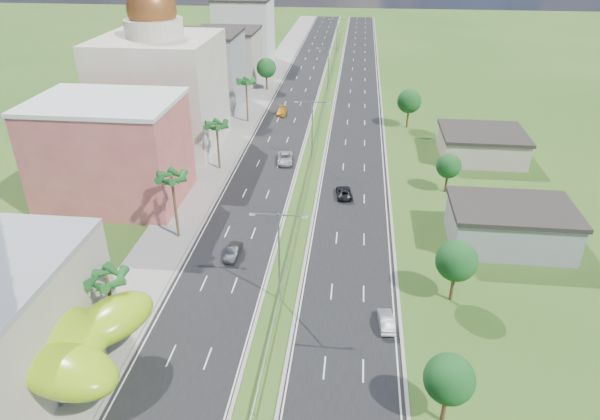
% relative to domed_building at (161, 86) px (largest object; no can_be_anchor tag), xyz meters
% --- Properties ---
extents(ground, '(500.00, 500.00, 0.00)m').
position_rel_domed_building_xyz_m(ground, '(28.00, -55.00, -11.35)').
color(ground, '#2D5119').
rests_on(ground, ground).
extents(road_left, '(11.00, 260.00, 0.04)m').
position_rel_domed_building_xyz_m(road_left, '(20.50, 35.00, -11.33)').
color(road_left, black).
rests_on(road_left, ground).
extents(road_right, '(11.00, 260.00, 0.04)m').
position_rel_domed_building_xyz_m(road_right, '(35.50, 35.00, -11.33)').
color(road_right, black).
rests_on(road_right, ground).
extents(sidewalk_left, '(7.00, 260.00, 0.12)m').
position_rel_domed_building_xyz_m(sidewalk_left, '(11.00, 35.00, -11.29)').
color(sidewalk_left, gray).
rests_on(sidewalk_left, ground).
extents(median_guardrail, '(0.10, 216.06, 0.76)m').
position_rel_domed_building_xyz_m(median_guardrail, '(28.00, 16.99, -10.74)').
color(median_guardrail, gray).
rests_on(median_guardrail, ground).
extents(streetlight_median_b, '(6.04, 0.25, 11.00)m').
position_rel_domed_building_xyz_m(streetlight_median_b, '(28.00, -45.00, -4.61)').
color(streetlight_median_b, gray).
rests_on(streetlight_median_b, ground).
extents(streetlight_median_c, '(6.04, 0.25, 11.00)m').
position_rel_domed_building_xyz_m(streetlight_median_c, '(28.00, -5.00, -4.61)').
color(streetlight_median_c, gray).
rests_on(streetlight_median_c, ground).
extents(streetlight_median_d, '(6.04, 0.25, 11.00)m').
position_rel_domed_building_xyz_m(streetlight_median_d, '(28.00, 40.00, -4.61)').
color(streetlight_median_d, gray).
rests_on(streetlight_median_d, ground).
extents(streetlight_median_e, '(6.04, 0.25, 11.00)m').
position_rel_domed_building_xyz_m(streetlight_median_e, '(28.00, 85.00, -4.61)').
color(streetlight_median_e, gray).
rests_on(streetlight_median_e, ground).
extents(lime_canopy, '(18.00, 15.00, 7.40)m').
position_rel_domed_building_xyz_m(lime_canopy, '(8.00, -59.00, -6.36)').
color(lime_canopy, '#8FC213').
rests_on(lime_canopy, ground).
extents(pink_shophouse, '(20.00, 15.00, 15.00)m').
position_rel_domed_building_xyz_m(pink_shophouse, '(0.00, -23.00, -3.85)').
color(pink_shophouse, '#BA4D4C').
rests_on(pink_shophouse, ground).
extents(domed_building, '(20.00, 20.00, 28.70)m').
position_rel_domed_building_xyz_m(domed_building, '(0.00, 0.00, 0.00)').
color(domed_building, beige).
rests_on(domed_building, ground).
extents(midrise_grey, '(16.00, 15.00, 16.00)m').
position_rel_domed_building_xyz_m(midrise_grey, '(1.00, 25.00, -3.35)').
color(midrise_grey, gray).
rests_on(midrise_grey, ground).
extents(midrise_beige, '(16.00, 15.00, 13.00)m').
position_rel_domed_building_xyz_m(midrise_beige, '(1.00, 47.00, -4.85)').
color(midrise_beige, '#AA9E8C').
rests_on(midrise_beige, ground).
extents(midrise_white, '(16.00, 15.00, 18.00)m').
position_rel_domed_building_xyz_m(midrise_white, '(1.00, 70.00, -2.35)').
color(midrise_white, silver).
rests_on(midrise_white, ground).
extents(shed_near, '(15.00, 10.00, 5.00)m').
position_rel_domed_building_xyz_m(shed_near, '(56.00, -30.00, -8.85)').
color(shed_near, gray).
rests_on(shed_near, ground).
extents(shed_far, '(14.00, 12.00, 4.40)m').
position_rel_domed_building_xyz_m(shed_far, '(58.00, -0.00, -9.15)').
color(shed_far, '#AA9E8C').
rests_on(shed_far, ground).
extents(palm_tree_b, '(3.60, 3.60, 8.10)m').
position_rel_domed_building_xyz_m(palm_tree_b, '(12.50, -53.00, -4.29)').
color(palm_tree_b, '#47301C').
rests_on(palm_tree_b, ground).
extents(palm_tree_c, '(3.60, 3.60, 9.60)m').
position_rel_domed_building_xyz_m(palm_tree_c, '(12.50, -33.00, -2.85)').
color(palm_tree_c, '#47301C').
rests_on(palm_tree_c, ground).
extents(palm_tree_d, '(3.60, 3.60, 8.60)m').
position_rel_domed_building_xyz_m(palm_tree_d, '(12.50, -10.00, -3.81)').
color(palm_tree_d, '#47301C').
rests_on(palm_tree_d, ground).
extents(palm_tree_e, '(3.60, 3.60, 9.40)m').
position_rel_domed_building_xyz_m(palm_tree_e, '(12.50, 15.00, -3.05)').
color(palm_tree_e, '#47301C').
rests_on(palm_tree_e, ground).
extents(leafy_tree_lfar, '(4.90, 4.90, 8.05)m').
position_rel_domed_building_xyz_m(leafy_tree_lfar, '(12.50, 40.00, -5.78)').
color(leafy_tree_lfar, '#47301C').
rests_on(leafy_tree_lfar, ground).
extents(leafy_tree_ra, '(4.20, 4.20, 6.90)m').
position_rel_domed_building_xyz_m(leafy_tree_ra, '(44.00, -60.00, -6.58)').
color(leafy_tree_ra, '#47301C').
rests_on(leafy_tree_ra, ground).
extents(leafy_tree_rb, '(4.55, 4.55, 7.47)m').
position_rel_domed_building_xyz_m(leafy_tree_rb, '(47.00, -43.00, -6.18)').
color(leafy_tree_rb, '#47301C').
rests_on(leafy_tree_rb, ground).
extents(leafy_tree_rc, '(3.85, 3.85, 6.33)m').
position_rel_domed_building_xyz_m(leafy_tree_rc, '(50.00, -15.00, -6.98)').
color(leafy_tree_rc, '#47301C').
rests_on(leafy_tree_rc, ground).
extents(leafy_tree_rd, '(4.90, 4.90, 8.05)m').
position_rel_domed_building_xyz_m(leafy_tree_rd, '(46.00, 15.00, -5.78)').
color(leafy_tree_rd, '#47301C').
rests_on(leafy_tree_rd, ground).
extents(car_dark_left, '(1.68, 4.35, 1.41)m').
position_rel_domed_building_xyz_m(car_dark_left, '(20.91, -37.06, -10.61)').
color(car_dark_left, black).
rests_on(car_dark_left, road_left).
extents(car_silver_mid_left, '(3.21, 5.80, 1.54)m').
position_rel_domed_building_xyz_m(car_silver_mid_left, '(23.34, -6.11, -10.55)').
color(car_silver_mid_left, '#B7B9BF').
rests_on(car_silver_mid_left, road_left).
extents(car_yellow_far_left, '(2.24, 5.01, 1.43)m').
position_rel_domed_building_xyz_m(car_yellow_far_left, '(19.03, 20.74, -10.60)').
color(car_yellow_far_left, orange).
rests_on(car_yellow_far_left, road_left).
extents(car_silver_right, '(1.80, 4.24, 1.36)m').
position_rel_domed_building_xyz_m(car_silver_right, '(39.65, -48.31, -10.63)').
color(car_silver_right, '#B2B4BA').
rests_on(car_silver_right, road_right).
extents(car_dark_far_right, '(2.88, 5.15, 1.36)m').
position_rel_domed_building_xyz_m(car_dark_far_right, '(34.18, -18.42, -10.63)').
color(car_dark_far_right, black).
rests_on(car_dark_far_right, road_right).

